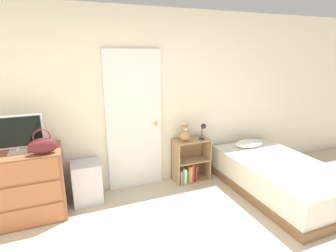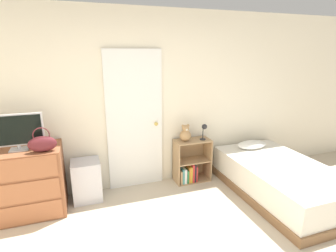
{
  "view_description": "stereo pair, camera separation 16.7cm",
  "coord_description": "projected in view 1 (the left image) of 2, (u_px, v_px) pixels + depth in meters",
  "views": [
    {
      "loc": [
        -0.92,
        -1.37,
        1.97
      ],
      "look_at": [
        0.4,
        1.93,
        0.96
      ],
      "focal_mm": 28.0,
      "sensor_mm": 36.0,
      "label": 1
    },
    {
      "loc": [
        -0.77,
        -1.43,
        1.97
      ],
      "look_at": [
        0.4,
        1.93,
        0.96
      ],
      "focal_mm": 28.0,
      "sensor_mm": 36.0,
      "label": 2
    }
  ],
  "objects": [
    {
      "name": "desk_lamp",
      "position": [
        203.0,
        128.0,
        3.98
      ],
      "size": [
        0.1,
        0.1,
        0.25
      ],
      "color": "#262628",
      "rests_on": "bookshelf"
    },
    {
      "name": "wall_back",
      "position": [
        135.0,
        102.0,
        3.72
      ],
      "size": [
        10.0,
        0.06,
        2.55
      ],
      "color": "beige",
      "rests_on": "ground_plane"
    },
    {
      "name": "tv",
      "position": [
        15.0,
        134.0,
        2.94
      ],
      "size": [
        0.58,
        0.16,
        0.43
      ],
      "color": "#B7B7BC",
      "rests_on": "dresser"
    },
    {
      "name": "handbag",
      "position": [
        43.0,
        146.0,
        2.93
      ],
      "size": [
        0.31,
        0.14,
        0.29
      ],
      "color": "#591E23",
      "rests_on": "dresser"
    },
    {
      "name": "dresser",
      "position": [
        23.0,
        185.0,
        3.13
      ],
      "size": [
        0.92,
        0.56,
        0.86
      ],
      "color": "brown",
      "rests_on": "ground_plane"
    },
    {
      "name": "bookshelf",
      "position": [
        189.0,
        165.0,
        4.11
      ],
      "size": [
        0.55,
        0.29,
        0.67
      ],
      "color": "tan",
      "rests_on": "ground_plane"
    },
    {
      "name": "door_closed",
      "position": [
        134.0,
        122.0,
        3.74
      ],
      "size": [
        0.81,
        0.09,
        2.01
      ],
      "color": "white",
      "rests_on": "ground_plane"
    },
    {
      "name": "storage_bin",
      "position": [
        87.0,
        182.0,
        3.52
      ],
      "size": [
        0.38,
        0.36,
        0.56
      ],
      "color": "silver",
      "rests_on": "ground_plane"
    },
    {
      "name": "bed",
      "position": [
        278.0,
        177.0,
        3.77
      ],
      "size": [
        1.13,
        1.92,
        0.58
      ],
      "color": "brown",
      "rests_on": "ground_plane"
    },
    {
      "name": "teddy_bear",
      "position": [
        185.0,
        134.0,
        3.93
      ],
      "size": [
        0.17,
        0.17,
        0.26
      ],
      "color": "tan",
      "rests_on": "bookshelf"
    }
  ]
}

